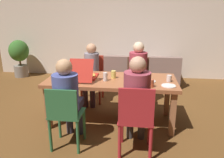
% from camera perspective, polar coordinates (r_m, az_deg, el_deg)
% --- Properties ---
extents(ground_plane, '(20.00, 20.00, 0.00)m').
position_cam_1_polar(ground_plane, '(3.82, -0.18, -10.57)').
color(ground_plane, brown).
extents(back_wall, '(7.26, 0.12, 2.98)m').
position_cam_1_polar(back_wall, '(6.14, 3.11, 14.41)').
color(back_wall, beige).
rests_on(back_wall, ground).
extents(dining_table, '(2.05, 0.88, 0.74)m').
position_cam_1_polar(dining_table, '(3.57, -0.19, -1.25)').
color(dining_table, '#A35B36').
rests_on(dining_table, ground).
extents(chair_0, '(0.44, 0.43, 0.94)m').
position_cam_1_polar(chair_0, '(2.78, 6.12, -9.97)').
color(chair_0, '#B2252C').
rests_on(chair_0, ground).
extents(person_0, '(0.33, 0.53, 1.27)m').
position_cam_1_polar(person_0, '(2.82, 6.32, -4.53)').
color(person_0, '#3D3938').
rests_on(person_0, ground).
extents(chair_1, '(0.42, 0.40, 0.87)m').
position_cam_1_polar(chair_1, '(2.96, -11.90, -8.84)').
color(chair_1, '#2F6B3E').
rests_on(chair_1, ground).
extents(person_1, '(0.33, 0.54, 1.21)m').
position_cam_1_polar(person_1, '(3.00, -11.30, -4.01)').
color(person_1, '#363349').
rests_on(person_1, ground).
extents(chair_2, '(0.45, 0.45, 0.90)m').
position_cam_1_polar(chair_2, '(4.40, 6.55, 0.28)').
color(chair_2, brown).
rests_on(chair_2, ground).
extents(person_2, '(0.34, 0.52, 1.23)m').
position_cam_1_polar(person_2, '(4.20, 6.63, 2.53)').
color(person_2, '#383C3A').
rests_on(person_2, ground).
extents(chair_3, '(0.42, 0.44, 0.90)m').
position_cam_1_polar(chair_3, '(4.56, -4.87, 0.83)').
color(chair_3, '#B33422').
rests_on(chair_3, ground).
extents(person_3, '(0.28, 0.53, 1.17)m').
position_cam_1_polar(person_3, '(4.36, -5.37, 2.52)').
color(person_3, '#412D3A').
rests_on(person_3, ground).
extents(pizza_box_0, '(0.37, 0.57, 0.34)m').
position_cam_1_polar(pizza_box_0, '(3.61, -7.00, 1.02)').
color(pizza_box_0, red).
rests_on(pizza_box_0, dining_table).
extents(plate_0, '(0.25, 0.25, 0.01)m').
position_cam_1_polar(plate_0, '(3.77, 6.81, 1.06)').
color(plate_0, white).
rests_on(plate_0, dining_table).
extents(plate_1, '(0.21, 0.21, 0.03)m').
position_cam_1_polar(plate_1, '(3.46, 9.37, -0.49)').
color(plate_1, white).
rests_on(plate_1, dining_table).
extents(plate_2, '(0.21, 0.21, 0.01)m').
position_cam_1_polar(plate_2, '(3.31, 14.24, -1.67)').
color(plate_2, white).
rests_on(plate_2, dining_table).
extents(drinking_glass_0, '(0.07, 0.07, 0.13)m').
position_cam_1_polar(drinking_glass_0, '(3.43, -1.72, 0.58)').
color(drinking_glass_0, silver).
rests_on(drinking_glass_0, dining_table).
extents(drinking_glass_1, '(0.08, 0.08, 0.12)m').
position_cam_1_polar(drinking_glass_1, '(3.57, 0.39, 1.16)').
color(drinking_glass_1, '#D8C059').
rests_on(drinking_glass_1, dining_table).
extents(drinking_glass_2, '(0.07, 0.07, 0.10)m').
position_cam_1_polar(drinking_glass_2, '(3.50, 14.34, 0.14)').
color(drinking_glass_2, silver).
rests_on(drinking_glass_2, dining_table).
extents(drinking_glass_3, '(0.08, 0.08, 0.11)m').
position_cam_1_polar(drinking_glass_3, '(3.21, 9.97, -1.06)').
color(drinking_glass_3, '#B65030').
rests_on(drinking_glass_3, dining_table).
extents(couch, '(2.03, 0.88, 0.76)m').
position_cam_1_polar(couch, '(5.64, 6.25, 1.59)').
color(couch, '#8A6C62').
rests_on(couch, ground).
extents(potted_plant, '(0.53, 0.53, 1.02)m').
position_cam_1_polar(potted_plant, '(6.65, -22.57, 5.66)').
color(potted_plant, gray).
rests_on(potted_plant, ground).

